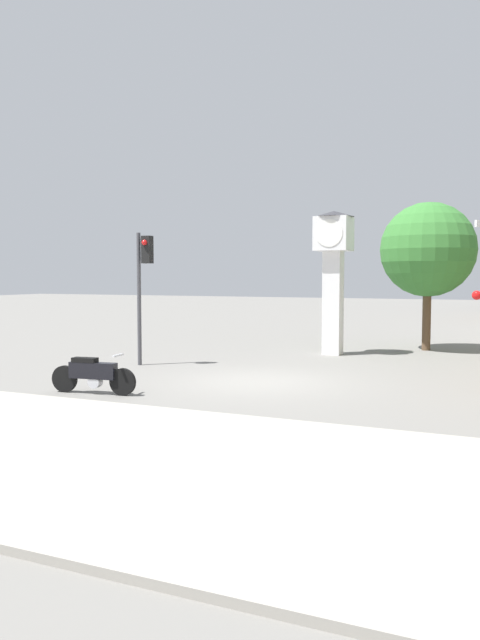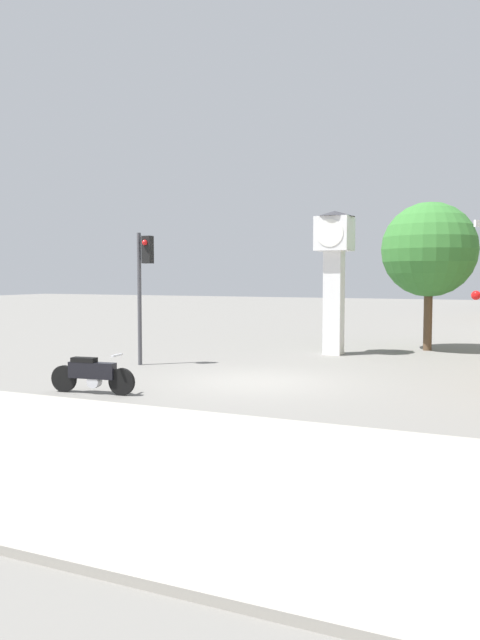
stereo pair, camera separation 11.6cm
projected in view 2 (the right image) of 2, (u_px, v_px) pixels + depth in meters
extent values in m
plane|color=slate|center=(257.00, 382.00, 15.59)|extent=(120.00, 120.00, 0.00)
cube|color=#9E998E|center=(76.00, 451.00, 9.23)|extent=(36.00, 6.00, 0.10)
cylinder|color=black|center=(122.00, 382.00, 13.78)|extent=(0.62, 0.18, 0.61)
cylinder|color=black|center=(64.00, 379.00, 14.20)|extent=(0.62, 0.18, 0.61)
cube|color=black|center=(92.00, 370.00, 13.97)|extent=(1.13, 0.36, 0.36)
cube|color=black|center=(84.00, 360.00, 14.01)|extent=(0.59, 0.30, 0.10)
cylinder|color=silver|center=(94.00, 382.00, 13.97)|extent=(0.31, 0.24, 0.28)
cube|color=silver|center=(117.00, 355.00, 13.77)|extent=(0.12, 0.45, 0.04)
cube|color=white|center=(334.00, 303.00, 20.90)|extent=(0.59, 0.59, 3.48)
cube|color=white|center=(334.00, 234.00, 20.74)|extent=(1.13, 1.13, 1.13)
cylinder|color=white|center=(330.00, 233.00, 20.21)|extent=(0.90, 0.02, 0.90)
cone|color=#333338|center=(335.00, 214.00, 20.69)|extent=(1.35, 1.35, 0.20)
cylinder|color=#47474C|center=(140.00, 299.00, 18.42)|extent=(0.12, 0.12, 3.91)
cube|color=black|center=(148.00, 250.00, 18.20)|extent=(0.28, 0.24, 0.80)
sphere|color=red|center=(145.00, 243.00, 18.05)|extent=(0.16, 0.16, 0.16)
sphere|color=red|center=(476.00, 295.00, 13.09)|extent=(0.20, 0.20, 0.20)
cylinder|color=brown|center=(428.00, 319.00, 22.13)|extent=(0.30, 0.30, 2.24)
sphere|color=#387A33|center=(429.00, 250.00, 21.96)|extent=(3.34, 3.34, 3.34)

